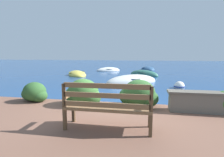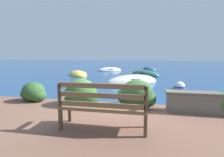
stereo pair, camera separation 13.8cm
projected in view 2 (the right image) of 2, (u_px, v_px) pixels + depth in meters
name	position (u px, v px, depth m)	size (l,w,h in m)	color
ground_plane	(115.00, 109.00, 5.28)	(80.00, 80.00, 0.00)	navy
park_bench	(103.00, 105.00, 3.30)	(1.67, 0.48, 0.93)	brown
stone_wall	(209.00, 103.00, 4.27)	(2.09, 0.39, 0.52)	#666056
hedge_clump_far_left	(33.00, 93.00, 5.38)	(0.87, 0.63, 0.59)	#2D5628
hedge_clump_left	(81.00, 93.00, 4.99)	(1.10, 0.79, 0.74)	#38662D
hedge_clump_centre	(136.00, 95.00, 4.83)	(1.10, 0.79, 0.75)	#2D5628
hedge_clump_right	(224.00, 104.00, 4.27)	(0.81, 0.58, 0.55)	#38662D
rowboat_nearest	(132.00, 82.00, 9.89)	(3.22, 2.66, 0.89)	silver
rowboat_mid	(78.00, 75.00, 13.68)	(2.51, 2.94, 0.66)	#DBC64C
rowboat_far	(145.00, 75.00, 13.40)	(2.55, 2.11, 0.78)	#336B5B
rowboat_outer	(110.00, 70.00, 17.18)	(2.62, 2.22, 0.65)	silver
rowboat_distant	(149.00, 70.00, 18.07)	(1.80, 2.70, 0.67)	#2D517A
mooring_buoy	(180.00, 87.00, 8.50)	(0.55, 0.55, 0.50)	white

